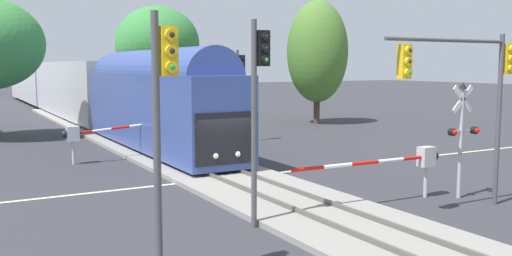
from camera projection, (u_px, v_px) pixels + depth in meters
The scene contains 13 objects.
ground_plane at pixel (225, 178), 23.20m from camera, with size 220.00×220.00×0.00m, color #333338.
road_centre_stripe at pixel (225, 178), 23.20m from camera, with size 44.00×0.20×0.01m.
railway_track at pixel (225, 176), 23.19m from camera, with size 4.40×80.00×0.32m.
commuter_train at pixel (73, 87), 49.14m from camera, with size 3.04×64.87×5.16m.
crossing_gate_near at pixel (411, 160), 19.44m from camera, with size 6.17×0.40×1.80m.
crossing_signal_mast at pixel (462, 128), 19.52m from camera, with size 1.36×0.44×4.06m.
crossing_gate_far at pixel (83, 134), 26.54m from camera, with size 5.11×0.40×1.86m.
traffic_signal_far_side at pixel (240, 81), 33.52m from camera, with size 0.53×0.38×5.54m.
traffic_signal_median at pixel (258, 90), 15.84m from camera, with size 0.53×0.38×5.92m.
traffic_signal_near_left at pixel (163, 106), 11.45m from camera, with size 0.53×0.38×5.74m.
traffic_signal_near_right at pixel (471, 76), 17.72m from camera, with size 5.45×0.38×5.66m.
maple_right_background at pixel (317, 52), 44.12m from camera, with size 4.79×4.79×9.66m.
elm_centre_background at pixel (158, 44), 46.69m from camera, with size 6.94×6.94×9.51m.
Camera 1 is at (-9.98, -20.57, 4.67)m, focal length 39.53 mm.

